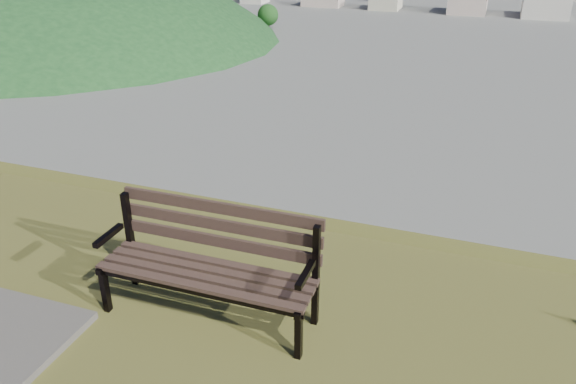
% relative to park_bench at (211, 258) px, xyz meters
% --- Properties ---
extents(park_bench, '(1.87, 0.62, 0.97)m').
position_rel_park_bench_xyz_m(park_bench, '(0.00, 0.00, 0.00)').
color(park_bench, '#402D25').
rests_on(park_bench, hilltop_mesa).
extents(green_wooded_hill, '(176.23, 140.99, 88.12)m').
position_rel_park_bench_xyz_m(green_wooded_hill, '(-123.86, 116.02, -25.42)').
color(green_wooded_hill, '#153818').
rests_on(green_wooded_hill, ground).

